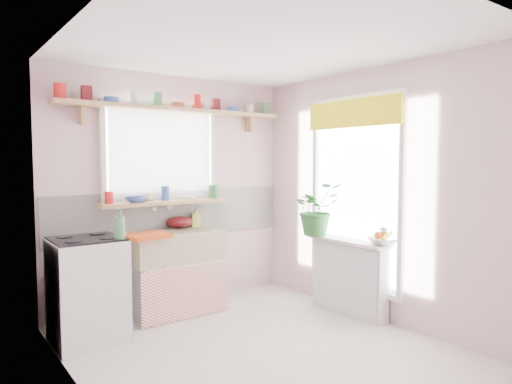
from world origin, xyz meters
TOP-DOWN VIEW (x-y plane):
  - room at (0.66, 0.86)m, footprint 3.20×3.20m
  - sink_unit at (-0.15, 1.29)m, footprint 0.95×0.65m
  - cooker at (-1.10, 1.05)m, footprint 0.58×0.58m
  - radiator_ledge at (1.30, 0.20)m, footprint 0.22×0.95m
  - windowsill at (-0.15, 1.48)m, footprint 1.40×0.22m
  - pine_shelf at (0.00, 1.47)m, footprint 2.52×0.24m
  - shelf_crockery at (-0.00, 1.47)m, footprint 2.47×0.11m
  - sill_crockery at (-0.15, 1.48)m, footprint 1.35×0.11m
  - dish_tray at (-0.53, 1.10)m, footprint 0.46×0.38m
  - colander at (0.02, 1.50)m, footprint 0.36×0.36m
  - jade_plant at (1.21, 0.60)m, footprint 0.58×0.52m
  - fruit_bowl at (1.33, -0.20)m, footprint 0.35×0.35m
  - herb_pot at (1.33, -0.20)m, footprint 0.11×0.10m
  - soap_bottle_sink at (0.22, 1.50)m, footprint 0.12×0.12m
  - sill_cup at (-0.31, 1.54)m, footprint 0.13×0.13m
  - sill_bowl at (-0.50, 1.42)m, footprint 0.25×0.25m
  - shelf_vase at (0.28, 1.53)m, footprint 0.15×0.15m
  - cooker_bottle at (-0.88, 0.83)m, footprint 0.12×0.12m
  - fruit at (1.34, -0.19)m, footprint 0.20×0.14m

SIDE VIEW (x-z plane):
  - radiator_ledge at x=1.30m, z-range 0.01..0.78m
  - sink_unit at x=-0.15m, z-range -0.13..0.99m
  - cooker at x=-1.10m, z-range 0.00..0.92m
  - fruit_bowl at x=1.33m, z-range 0.78..0.84m
  - herb_pot at x=1.33m, z-range 0.78..0.96m
  - fruit at x=1.34m, z-range 0.82..0.92m
  - dish_tray at x=-0.53m, z-range 0.85..0.89m
  - colander at x=0.02m, z-range 0.85..0.98m
  - soap_bottle_sink at x=0.22m, z-range 0.85..1.06m
  - cooker_bottle at x=-0.88m, z-range 0.92..1.17m
  - jade_plant at x=1.21m, z-range 0.78..1.35m
  - windowsill at x=-0.15m, z-range 1.12..1.16m
  - sill_bowl at x=-0.50m, z-range 1.16..1.22m
  - sill_cup at x=-0.31m, z-range 1.16..1.25m
  - sill_crockery at x=-0.15m, z-range 1.16..1.28m
  - room at x=0.66m, z-range -0.23..2.97m
  - pine_shelf at x=0.00m, z-range 2.10..2.14m
  - shelf_crockery at x=0.00m, z-range 2.14..2.26m
  - shelf_vase at x=0.28m, z-range 2.14..2.29m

